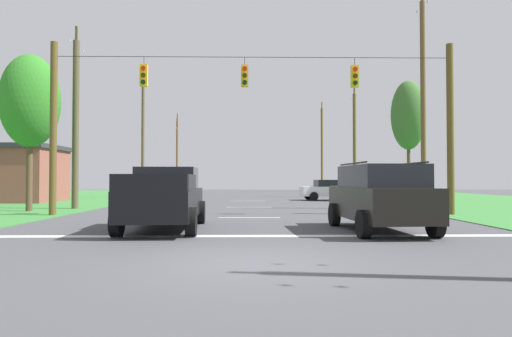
{
  "coord_description": "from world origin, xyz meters",
  "views": [
    {
      "loc": [
        -0.05,
        -8.6,
        1.57
      ],
      "look_at": [
        0.35,
        14.43,
        2.11
      ],
      "focal_mm": 32.0,
      "sensor_mm": 36.0,
      "label": 1
    }
  ],
  "objects_px": {
    "distant_car_crossing_white": "(330,190)",
    "utility_pole_mid_right": "(423,101)",
    "utility_pole_far_right": "(355,143)",
    "utility_pole_distant_left": "(177,153)",
    "utility_pole_near_left": "(322,147)",
    "overhead_signal_span": "(253,121)",
    "utility_pole_distant_right": "(143,138)",
    "pickup_truck": "(165,198)",
    "suv_black": "(379,196)",
    "utility_pole_far_left": "(76,122)",
    "tree_roadside_right": "(408,116)",
    "tree_roadside_far_right": "(30,102)"
  },
  "relations": [
    {
      "from": "distant_car_crossing_white",
      "to": "utility_pole_mid_right",
      "type": "relative_size",
      "value": 0.39
    },
    {
      "from": "utility_pole_far_right",
      "to": "utility_pole_distant_left",
      "type": "xyz_separation_m",
      "value": [
        -18.24,
        18.07,
        0.24
      ]
    },
    {
      "from": "utility_pole_far_right",
      "to": "utility_pole_near_left",
      "type": "height_order",
      "value": "utility_pole_near_left"
    },
    {
      "from": "overhead_signal_span",
      "to": "utility_pole_distant_right",
      "type": "bearing_deg",
      "value": 115.28
    },
    {
      "from": "utility_pole_far_right",
      "to": "distant_car_crossing_white",
      "type": "bearing_deg",
      "value": -119.91
    },
    {
      "from": "overhead_signal_span",
      "to": "utility_pole_far_right",
      "type": "height_order",
      "value": "utility_pole_far_right"
    },
    {
      "from": "pickup_truck",
      "to": "suv_black",
      "type": "relative_size",
      "value": 1.12
    },
    {
      "from": "utility_pole_far_left",
      "to": "tree_roadside_right",
      "type": "distance_m",
      "value": 22.18
    },
    {
      "from": "pickup_truck",
      "to": "utility_pole_far_right",
      "type": "relative_size",
      "value": 0.56
    },
    {
      "from": "utility_pole_distant_left",
      "to": "utility_pole_far_right",
      "type": "bearing_deg",
      "value": -44.73
    },
    {
      "from": "utility_pole_near_left",
      "to": "utility_pole_distant_left",
      "type": "bearing_deg",
      "value": 176.51
    },
    {
      "from": "suv_black",
      "to": "tree_roadside_right",
      "type": "bearing_deg",
      "value": 68.07
    },
    {
      "from": "overhead_signal_span",
      "to": "utility_pole_distant_right",
      "type": "distance_m",
      "value": 21.78
    },
    {
      "from": "overhead_signal_span",
      "to": "utility_pole_near_left",
      "type": "xyz_separation_m",
      "value": [
        9.0,
        36.68,
        1.42
      ]
    },
    {
      "from": "distant_car_crossing_white",
      "to": "utility_pole_distant_left",
      "type": "bearing_deg",
      "value": 122.53
    },
    {
      "from": "pickup_truck",
      "to": "tree_roadside_far_right",
      "type": "height_order",
      "value": "tree_roadside_far_right"
    },
    {
      "from": "overhead_signal_span",
      "to": "utility_pole_mid_right",
      "type": "relative_size",
      "value": 1.53
    },
    {
      "from": "utility_pole_near_left",
      "to": "tree_roadside_far_right",
      "type": "height_order",
      "value": "utility_pole_near_left"
    },
    {
      "from": "overhead_signal_span",
      "to": "pickup_truck",
      "type": "bearing_deg",
      "value": -117.53
    },
    {
      "from": "suv_black",
      "to": "utility_pole_near_left",
      "type": "bearing_deg",
      "value": 83.02
    },
    {
      "from": "pickup_truck",
      "to": "suv_black",
      "type": "xyz_separation_m",
      "value": [
        6.56,
        -0.74,
        0.09
      ]
    },
    {
      "from": "utility_pole_mid_right",
      "to": "tree_roadside_far_right",
      "type": "height_order",
      "value": "utility_pole_mid_right"
    },
    {
      "from": "utility_pole_distant_left",
      "to": "tree_roadside_far_right",
      "type": "relative_size",
      "value": 1.3
    },
    {
      "from": "suv_black",
      "to": "utility_pole_distant_right",
      "type": "bearing_deg",
      "value": 116.83
    },
    {
      "from": "utility_pole_far_right",
      "to": "utility_pole_far_left",
      "type": "xyz_separation_m",
      "value": [
        -18.35,
        -15.44,
        -0.1
      ]
    },
    {
      "from": "overhead_signal_span",
      "to": "distant_car_crossing_white",
      "type": "distance_m",
      "value": 15.71
    },
    {
      "from": "utility_pole_mid_right",
      "to": "utility_pole_distant_right",
      "type": "bearing_deg",
      "value": 139.27
    },
    {
      "from": "utility_pole_mid_right",
      "to": "utility_pole_far_right",
      "type": "height_order",
      "value": "utility_pole_mid_right"
    },
    {
      "from": "tree_roadside_right",
      "to": "distant_car_crossing_white",
      "type": "bearing_deg",
      "value": 162.93
    },
    {
      "from": "distant_car_crossing_white",
      "to": "utility_pole_distant_right",
      "type": "xyz_separation_m",
      "value": [
        -15.19,
        5.49,
        4.34
      ]
    },
    {
      "from": "suv_black",
      "to": "utility_pole_far_left",
      "type": "relative_size",
      "value": 0.51
    },
    {
      "from": "utility_pole_mid_right",
      "to": "utility_pole_near_left",
      "type": "height_order",
      "value": "utility_pole_mid_right"
    },
    {
      "from": "utility_pole_mid_right",
      "to": "utility_pole_far_left",
      "type": "distance_m",
      "value": 18.3
    },
    {
      "from": "suv_black",
      "to": "tree_roadside_far_right",
      "type": "relative_size",
      "value": 0.64
    },
    {
      "from": "utility_pole_far_right",
      "to": "tree_roadside_far_right",
      "type": "xyz_separation_m",
      "value": [
        -19.85,
        -17.3,
        0.65
      ]
    },
    {
      "from": "pickup_truck",
      "to": "utility_pole_distant_left",
      "type": "relative_size",
      "value": 0.55
    },
    {
      "from": "suv_black",
      "to": "utility_pole_distant_left",
      "type": "distance_m",
      "value": 45.93
    },
    {
      "from": "suv_black",
      "to": "tree_roadside_right",
      "type": "relative_size",
      "value": 0.57
    },
    {
      "from": "utility_pole_far_right",
      "to": "utility_pole_distant_left",
      "type": "height_order",
      "value": "utility_pole_distant_left"
    },
    {
      "from": "pickup_truck",
      "to": "utility_pole_distant_left",
      "type": "xyz_separation_m",
      "value": [
        -6.35,
        43.17,
        3.95
      ]
    },
    {
      "from": "utility_pole_mid_right",
      "to": "utility_pole_distant_left",
      "type": "xyz_separation_m",
      "value": [
        -18.16,
        33.87,
        -0.74
      ]
    },
    {
      "from": "suv_black",
      "to": "utility_pole_distant_right",
      "type": "xyz_separation_m",
      "value": [
        -13.05,
        25.8,
        4.07
      ]
    },
    {
      "from": "suv_black",
      "to": "overhead_signal_span",
      "type": "bearing_deg",
      "value": 121.5
    },
    {
      "from": "utility_pole_far_right",
      "to": "tree_roadside_far_right",
      "type": "relative_size",
      "value": 1.27
    },
    {
      "from": "utility_pole_distant_left",
      "to": "tree_roadside_far_right",
      "type": "distance_m",
      "value": 35.41
    },
    {
      "from": "tree_roadside_far_right",
      "to": "utility_pole_far_right",
      "type": "bearing_deg",
      "value": 41.08
    },
    {
      "from": "suv_black",
      "to": "utility_pole_distant_left",
      "type": "bearing_deg",
      "value": 106.38
    },
    {
      "from": "utility_pole_far_left",
      "to": "tree_roadside_right",
      "type": "xyz_separation_m",
      "value": [
        20.53,
        8.25,
        1.54
      ]
    },
    {
      "from": "utility_pole_mid_right",
      "to": "utility_pole_distant_right",
      "type": "distance_m",
      "value": 24.14
    },
    {
      "from": "overhead_signal_span",
      "to": "tree_roadside_far_right",
      "type": "xyz_separation_m",
      "value": [
        -10.76,
        2.42,
        1.21
      ]
    }
  ]
}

